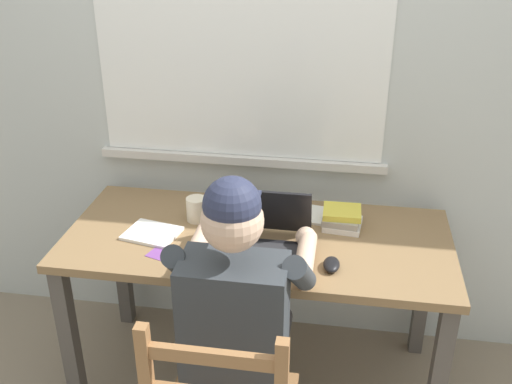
# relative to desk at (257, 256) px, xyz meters

# --- Properties ---
(ground_plane) EXTENTS (8.00, 8.00, 0.00)m
(ground_plane) POSITION_rel_desk_xyz_m (0.00, 0.00, -0.64)
(ground_plane) COLOR gray
(back_wall) EXTENTS (6.00, 0.08, 2.60)m
(back_wall) POSITION_rel_desk_xyz_m (-0.00, 0.42, 0.66)
(back_wall) COLOR beige
(back_wall) RESTS_ON ground
(desk) EXTENTS (1.54, 0.69, 0.74)m
(desk) POSITION_rel_desk_xyz_m (0.00, 0.00, 0.00)
(desk) COLOR olive
(desk) RESTS_ON ground
(seated_person) EXTENTS (0.50, 0.60, 1.23)m
(seated_person) POSITION_rel_desk_xyz_m (0.01, -0.42, 0.04)
(seated_person) COLOR #33383D
(seated_person) RESTS_ON ground
(laptop) EXTENTS (0.33, 0.32, 0.22)m
(laptop) POSITION_rel_desk_xyz_m (0.05, -0.10, 0.15)
(laptop) COLOR black
(laptop) RESTS_ON desk
(computer_mouse) EXTENTS (0.06, 0.10, 0.03)m
(computer_mouse) POSITION_rel_desk_xyz_m (0.30, -0.19, 0.11)
(computer_mouse) COLOR black
(computer_mouse) RESTS_ON desk
(coffee_mug_white) EXTENTS (0.12, 0.08, 0.10)m
(coffee_mug_white) POSITION_rel_desk_xyz_m (-0.27, 0.09, 0.15)
(coffee_mug_white) COLOR beige
(coffee_mug_white) RESTS_ON desk
(coffee_mug_dark) EXTENTS (0.12, 0.08, 0.10)m
(coffee_mug_dark) POSITION_rel_desk_xyz_m (-0.13, 0.23, 0.15)
(coffee_mug_dark) COLOR black
(coffee_mug_dark) RESTS_ON desk
(book_stack_main) EXTENTS (0.17, 0.16, 0.08)m
(book_stack_main) POSITION_rel_desk_xyz_m (0.33, 0.13, 0.13)
(book_stack_main) COLOR white
(book_stack_main) RESTS_ON desk
(paper_pile_near_laptop) EXTENTS (0.27, 0.20, 0.01)m
(paper_pile_near_laptop) POSITION_rel_desk_xyz_m (0.17, 0.21, 0.10)
(paper_pile_near_laptop) COLOR silver
(paper_pile_near_laptop) RESTS_ON desk
(paper_pile_back_corner) EXTENTS (0.23, 0.20, 0.01)m
(paper_pile_back_corner) POSITION_rel_desk_xyz_m (-0.42, -0.06, 0.10)
(paper_pile_back_corner) COLOR white
(paper_pile_back_corner) RESTS_ON desk
(landscape_photo_print) EXTENTS (0.15, 0.13, 0.00)m
(landscape_photo_print) POSITION_rel_desk_xyz_m (-0.32, -0.19, 0.10)
(landscape_photo_print) COLOR #7A4293
(landscape_photo_print) RESTS_ON desk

